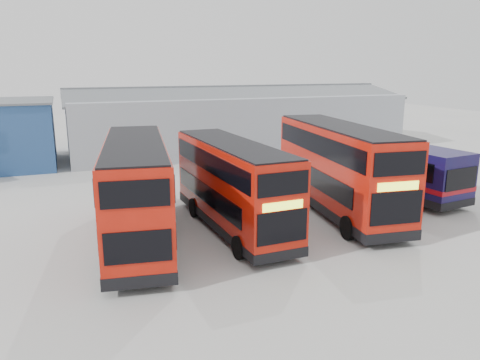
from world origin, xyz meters
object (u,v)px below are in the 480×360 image
double_decker_centre (233,187)px  double_decker_left (137,193)px  single_decker_blue (380,165)px  maintenance_shed (234,120)px  double_decker_right (338,170)px

double_decker_centre → double_decker_left: bearing=178.4°
double_decker_left → single_decker_blue: bearing=-158.3°
maintenance_shed → single_decker_blue: maintenance_shed is taller
double_decker_left → double_decker_right: (10.61, 0.55, 0.08)m
single_decker_blue → double_decker_left: bearing=6.3°
maintenance_shed → double_decker_left: (-12.54, -21.93, -0.34)m
double_decker_centre → double_decker_right: (6.12, 0.49, 0.23)m
maintenance_shed → double_decker_right: 21.46m
maintenance_shed → double_decker_left: size_ratio=2.78×
double_decker_left → double_decker_right: double_decker_right is taller
double_decker_right → maintenance_shed: bearing=91.7°
maintenance_shed → single_decker_blue: bearing=-80.3°
double_decker_right → single_decker_blue: size_ratio=0.95×
double_decker_centre → double_decker_right: 6.14m
maintenance_shed → single_decker_blue: (3.13, -18.25, -1.03)m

